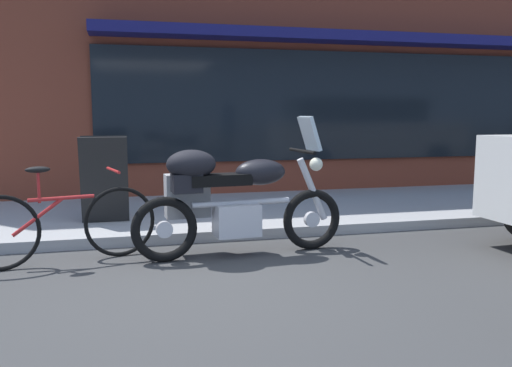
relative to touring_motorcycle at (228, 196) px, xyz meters
name	(u,v)px	position (x,y,z in m)	size (l,w,h in m)	color
ground_plane	(203,282)	(-0.37, -0.79, -0.60)	(80.00, 80.00, 0.00)	#393939
storefront_building	(480,36)	(5.36, 3.50, 2.22)	(19.45, 0.90, 5.76)	brown
touring_motorcycle	(228,196)	(0.00, 0.00, 0.00)	(2.18, 0.62, 1.40)	black
parked_bicycle	(62,224)	(-1.58, 0.10, -0.22)	(1.74, 0.59, 0.94)	black
sandwich_board_sign	(105,179)	(-1.23, 1.43, 0.04)	(0.55, 0.43, 1.03)	black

